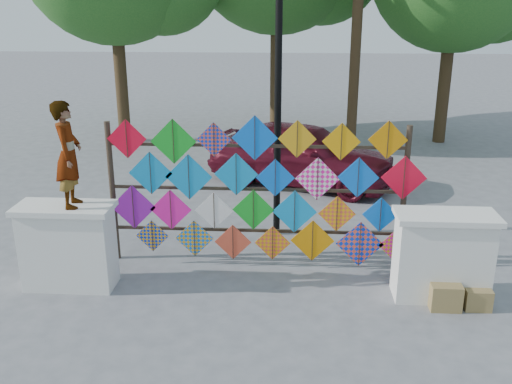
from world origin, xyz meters
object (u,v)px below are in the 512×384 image
vendor_woman (68,155)px  sedan (302,153)px  lamppost (278,86)px  kite_rack (260,193)px

vendor_woman → sedan: bearing=-41.5°
vendor_woman → lamppost: 3.66m
kite_rack → sedan: bearing=80.4°
vendor_woman → kite_rack: bearing=-79.4°
kite_rack → sedan: (0.73, 4.31, -0.49)m
kite_rack → lamppost: bearing=79.4°
kite_rack → sedan: 4.40m
sedan → vendor_woman: bearing=168.7°
kite_rack → vendor_woman: (-2.61, -0.93, 0.82)m
sedan → lamppost: 3.65m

